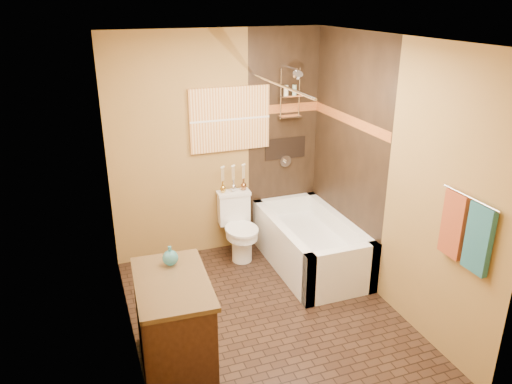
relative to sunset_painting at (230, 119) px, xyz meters
name	(u,v)px	position (x,y,z in m)	size (l,w,h in m)	color
floor	(267,318)	(-0.13, -1.48, -1.55)	(3.00, 3.00, 0.00)	black
wall_left	(122,213)	(-1.33, -1.48, -0.30)	(0.02, 3.00, 2.50)	olive
wall_right	(389,177)	(1.07, -1.48, -0.30)	(0.02, 3.00, 2.50)	olive
wall_back	(218,146)	(-0.13, 0.02, -0.30)	(2.40, 0.02, 2.50)	olive
wall_front	(362,283)	(-0.13, -2.98, -0.30)	(2.40, 0.02, 2.50)	olive
ceiling	(269,39)	(-0.13, -1.48, 0.95)	(3.00, 3.00, 0.00)	silver
alcove_tile_back	(283,140)	(0.64, 0.01, -0.30)	(0.85, 0.01, 2.50)	black
alcove_tile_right	(347,154)	(1.05, -0.73, -0.30)	(0.01, 1.50, 2.50)	black
mosaic_band_back	(284,108)	(0.64, 0.00, 0.07)	(0.85, 0.01, 0.10)	#8F381A
mosaic_band_right	(348,120)	(1.04, -0.73, 0.07)	(0.01, 1.50, 0.10)	#8F381A
alcove_niche	(285,148)	(0.67, 0.01, -0.40)	(0.50, 0.01, 0.25)	black
shower_fixtures	(290,106)	(0.67, -0.10, 0.12)	(0.24, 0.33, 1.16)	silver
curtain_rod	(279,85)	(0.27, -0.73, 0.47)	(0.03, 0.03, 1.55)	silver
towel_bar	(471,198)	(1.02, -2.53, -0.10)	(0.02, 0.02, 0.55)	silver
towel_teal	(479,239)	(1.03, -2.66, -0.37)	(0.05, 0.22, 0.52)	navy
towel_rust	(454,224)	(1.03, -2.40, -0.37)	(0.05, 0.22, 0.52)	maroon
sunset_painting	(230,119)	(0.00, 0.00, 0.00)	(0.90, 0.04, 0.70)	#C6712E
vanity_mirror	(126,200)	(-1.32, -1.83, -0.05)	(0.01, 1.00, 0.90)	white
bathtub	(310,247)	(0.67, -0.73, -1.33)	(0.80, 1.50, 0.55)	white
toilet	(239,226)	(0.00, -0.25, -1.18)	(0.38, 0.56, 0.73)	white
vanity	(174,325)	(-1.06, -1.83, -1.15)	(0.60, 0.93, 0.80)	black
teal_bottle	(170,256)	(-1.01, -1.59, -0.67)	(0.13, 0.13, 0.20)	teal
bud_vases	(233,178)	(0.00, -0.09, -0.65)	(0.31, 0.07, 0.30)	gold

